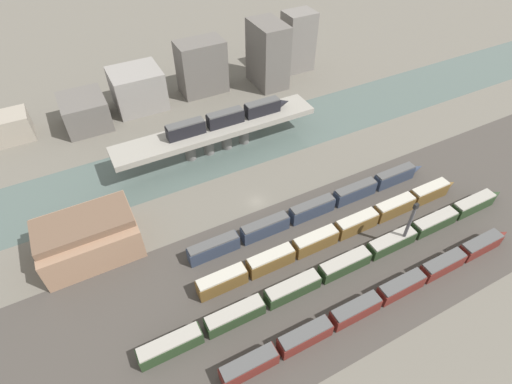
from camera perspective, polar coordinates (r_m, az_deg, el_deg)
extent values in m
plane|color=#666056|center=(102.69, 0.05, -1.40)|extent=(400.00, 400.00, 0.00)
cube|color=#423D38|center=(89.72, 7.29, -11.10)|extent=(280.00, 42.00, 0.01)
cube|color=#4C5B56|center=(119.43, -5.40, 6.03)|extent=(320.00, 22.77, 0.01)
cube|color=gray|center=(115.06, -5.64, 8.93)|extent=(59.61, 9.51, 1.69)
cylinder|color=slate|center=(115.32, -9.41, 6.05)|extent=(3.00, 3.00, 6.55)
cylinder|color=slate|center=(116.68, -6.79, 6.88)|extent=(3.00, 3.00, 6.55)
cylinder|color=slate|center=(118.30, -4.23, 7.68)|extent=(3.00, 3.00, 6.55)
cylinder|color=slate|center=(120.17, -1.74, 8.44)|extent=(3.00, 3.00, 6.55)
cube|color=black|center=(111.25, -10.00, 8.75)|extent=(10.62, 3.06, 3.67)
cube|color=#4C4C4C|center=(110.12, -10.13, 9.61)|extent=(10.20, 2.81, 0.40)
cube|color=black|center=(114.43, -4.40, 10.43)|extent=(10.62, 3.06, 3.67)
cube|color=#4C4C4C|center=(113.32, -4.45, 11.28)|extent=(10.20, 2.81, 0.40)
cube|color=black|center=(118.70, 0.91, 11.91)|extent=(10.62, 3.06, 3.67)
cube|color=#4C4C4C|center=(117.63, 0.92, 12.75)|extent=(10.20, 2.81, 0.40)
cone|color=black|center=(121.88, 3.96, 12.63)|extent=(3.72, 2.75, 2.75)
cube|color=#5B1E19|center=(77.29, -1.00, -23.60)|extent=(10.78, 3.00, 3.26)
cube|color=#4C4C4C|center=(75.61, -1.02, -23.07)|extent=(10.35, 2.76, 0.40)
cube|color=#5B1E19|center=(80.03, 7.00, -19.86)|extent=(10.78, 3.00, 3.26)
cube|color=#4C4C4C|center=(78.41, 7.12, -19.27)|extent=(10.35, 2.76, 0.40)
cube|color=#5B1E19|center=(84.33, 13.98, -16.13)|extent=(10.78, 3.00, 3.26)
cube|color=#4C4C4C|center=(82.79, 14.20, -15.49)|extent=(10.35, 2.76, 0.40)
cube|color=#5B1E19|center=(89.96, 19.97, -12.63)|extent=(10.78, 3.00, 3.26)
cube|color=#4C4C4C|center=(88.52, 20.26, -11.97)|extent=(10.35, 2.76, 0.40)
cube|color=#5B1E19|center=(96.70, 25.05, -9.47)|extent=(10.78, 3.00, 3.26)
cube|color=#4C4C4C|center=(95.35, 25.38, -8.81)|extent=(10.35, 2.76, 0.40)
cube|color=#5B1E19|center=(104.32, 29.36, -6.69)|extent=(10.78, 3.00, 3.26)
cube|color=#4C4C4C|center=(103.07, 29.70, -6.04)|extent=(10.35, 2.76, 0.40)
cone|color=#5B1E19|center=(109.51, 31.66, -5.21)|extent=(3.77, 2.70, 2.70)
cube|color=#23381E|center=(80.37, -12.12, -20.73)|extent=(12.12, 3.13, 3.13)
cube|color=#9E998E|center=(78.81, -12.32, -20.18)|extent=(11.63, 2.88, 0.40)
cube|color=#23381E|center=(81.65, -3.02, -17.27)|extent=(12.12, 3.13, 3.13)
cube|color=#9E998E|center=(80.11, -3.07, -16.66)|extent=(11.63, 2.88, 0.40)
cube|color=#23381E|center=(84.98, 5.25, -13.63)|extent=(12.12, 3.13, 3.13)
cube|color=#9E998E|center=(83.50, 5.33, -12.98)|extent=(11.63, 2.88, 0.40)
cube|color=#23381E|center=(90.12, 12.52, -10.10)|extent=(12.12, 3.13, 3.13)
cube|color=#9E998E|center=(88.73, 12.70, -9.43)|extent=(11.63, 2.88, 0.40)
cube|color=#23381E|center=(96.79, 18.76, -6.88)|extent=(12.12, 3.13, 3.13)
cube|color=#9E998E|center=(95.49, 19.00, -6.20)|extent=(11.63, 2.88, 0.40)
cube|color=#23381E|center=(104.69, 24.06, -4.04)|extent=(12.12, 3.13, 3.13)
cube|color=#9E998E|center=(103.50, 24.34, -3.38)|extent=(11.63, 2.88, 0.40)
cube|color=#23381E|center=(113.58, 28.55, -1.59)|extent=(12.12, 3.13, 3.13)
cube|color=#9E998E|center=(112.47, 28.85, -0.96)|extent=(11.63, 2.88, 0.40)
cone|color=#23381E|center=(119.59, 30.96, -0.31)|extent=(4.24, 2.81, 2.81)
cube|color=brown|center=(85.45, -4.87, -12.69)|extent=(10.79, 3.06, 3.78)
cube|color=#B7B2A3|center=(83.72, -4.96, -11.91)|extent=(10.36, 2.82, 0.40)
cube|color=brown|center=(88.27, 2.12, -9.82)|extent=(10.79, 3.06, 3.78)
cube|color=#B7B2A3|center=(86.59, 2.15, -9.01)|extent=(10.36, 2.82, 0.40)
cube|color=brown|center=(92.47, 8.46, -7.05)|extent=(10.79, 3.06, 3.78)
cube|color=#B7B2A3|center=(90.87, 8.60, -6.22)|extent=(10.36, 2.82, 0.40)
cube|color=brown|center=(97.87, 14.11, -4.47)|extent=(10.79, 3.06, 3.78)
cube|color=#B7B2A3|center=(96.36, 14.33, -3.64)|extent=(10.36, 2.82, 0.40)
cube|color=brown|center=(104.28, 19.09, -2.15)|extent=(10.79, 3.06, 3.78)
cube|color=#B7B2A3|center=(102.87, 19.36, -1.34)|extent=(10.36, 2.82, 0.40)
cube|color=brown|center=(111.54, 23.44, -0.10)|extent=(10.79, 3.06, 3.78)
cube|color=#B7B2A3|center=(110.22, 23.74, 0.68)|extent=(10.36, 2.82, 0.40)
cone|color=brown|center=(116.57, 25.86, 0.99)|extent=(3.78, 2.76, 2.76)
cube|color=#2D384C|center=(90.76, -6.06, -8.05)|extent=(11.93, 2.71, 3.76)
cube|color=#4C4C4C|center=(89.14, -6.16, -7.23)|extent=(11.45, 2.49, 0.40)
cube|color=#2D384C|center=(94.13, 1.31, -5.19)|extent=(11.93, 2.71, 3.76)
cube|color=#4C4C4C|center=(92.57, 1.33, -4.35)|extent=(11.45, 2.49, 0.40)
cube|color=#2D384C|center=(99.13, 7.99, -2.49)|extent=(11.93, 2.71, 3.76)
cube|color=#4C4C4C|center=(97.65, 8.11, -1.65)|extent=(11.45, 2.49, 0.40)
cube|color=#2D384C|center=(105.54, 13.93, -0.06)|extent=(11.93, 2.71, 3.76)
cube|color=#4C4C4C|center=(104.14, 14.12, 0.76)|extent=(11.45, 2.49, 0.40)
cube|color=#2D384C|center=(113.10, 19.13, 2.07)|extent=(11.93, 2.71, 3.76)
cube|color=#4C4C4C|center=(111.81, 19.37, 2.87)|extent=(11.45, 2.49, 0.40)
cone|color=#2D384C|center=(118.34, 21.95, 3.17)|extent=(4.17, 2.44, 2.44)
cube|color=#937056|center=(96.68, -22.75, -6.13)|extent=(20.79, 14.84, 8.18)
cube|color=brown|center=(93.19, -23.58, -4.15)|extent=(20.38, 10.39, 1.80)
cylinder|color=#4C4C51|center=(94.47, 20.82, -4.81)|extent=(0.73, 0.73, 12.55)
cube|color=black|center=(89.74, 21.90, -1.90)|extent=(1.00, 0.70, 1.20)
cube|color=gray|center=(142.38, -32.63, 7.56)|extent=(16.47, 9.20, 8.06)
cube|color=#605B56|center=(137.59, -23.23, 10.49)|extent=(13.23, 14.83, 9.60)
cube|color=gray|center=(141.24, -16.54, 13.97)|extent=(16.00, 14.41, 12.80)
cube|color=#605B56|center=(144.48, -7.77, 17.27)|extent=(15.89, 9.70, 18.07)
cube|color=#605B56|center=(147.43, 1.69, 19.06)|extent=(9.90, 15.24, 22.04)
cube|color=slate|center=(158.81, 6.00, 20.61)|extent=(10.92, 8.63, 21.37)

